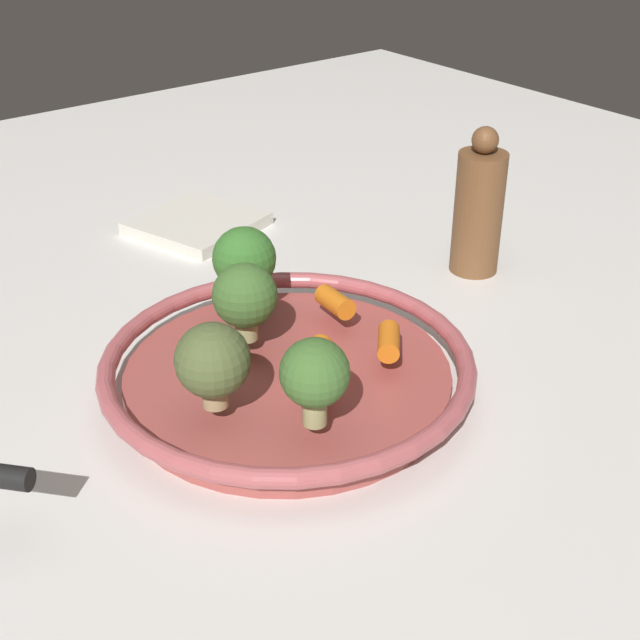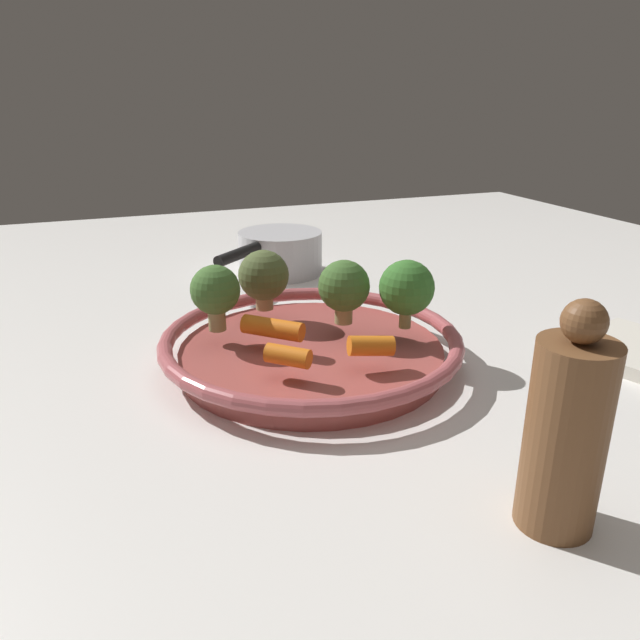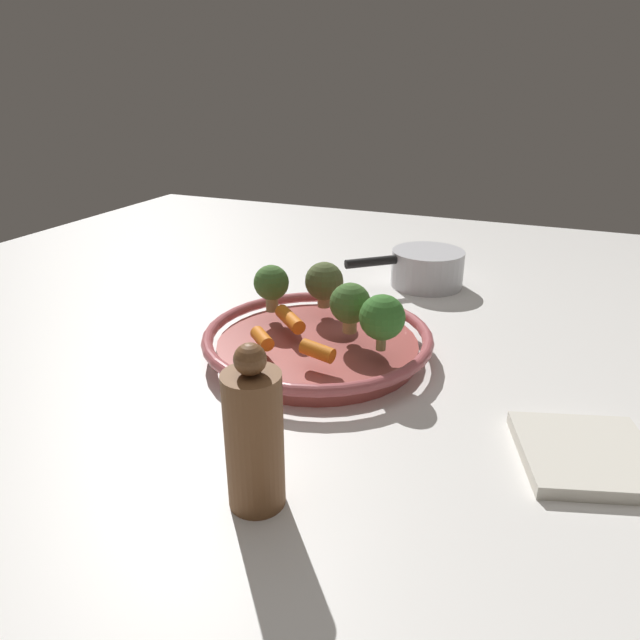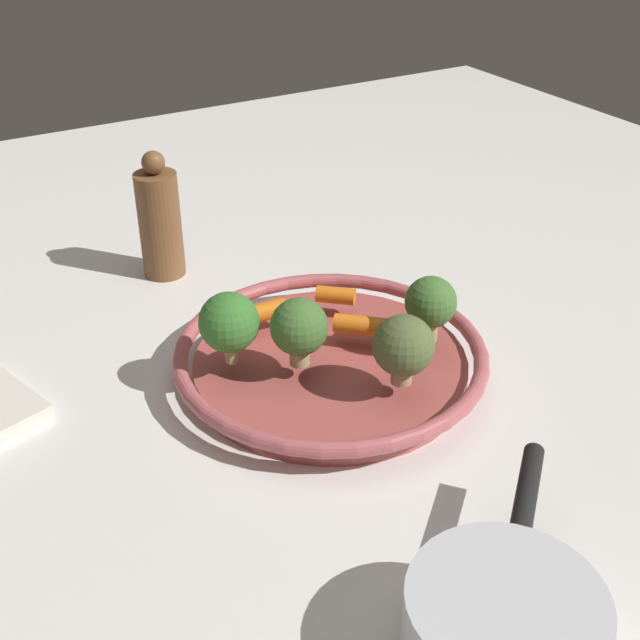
% 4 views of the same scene
% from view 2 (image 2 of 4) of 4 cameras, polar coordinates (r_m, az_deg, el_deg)
% --- Properties ---
extents(ground_plane, '(1.81, 1.81, 0.00)m').
position_cam_2_polar(ground_plane, '(0.65, -0.81, -4.15)').
color(ground_plane, silver).
extents(serving_bowl, '(0.31, 0.31, 0.04)m').
position_cam_2_polar(serving_bowl, '(0.64, -0.82, -2.54)').
color(serving_bowl, '#A84C47').
rests_on(serving_bowl, ground_plane).
extents(baby_carrot_right, '(0.06, 0.06, 0.02)m').
position_cam_2_polar(baby_carrot_right, '(0.62, -4.44, -0.76)').
color(baby_carrot_right, orange).
rests_on(baby_carrot_right, serving_bowl).
extents(baby_carrot_back, '(0.03, 0.05, 0.02)m').
position_cam_2_polar(baby_carrot_back, '(0.57, 4.79, -2.42)').
color(baby_carrot_back, orange).
rests_on(baby_carrot_back, serving_bowl).
extents(baby_carrot_left, '(0.04, 0.04, 0.02)m').
position_cam_2_polar(baby_carrot_left, '(0.55, -3.01, -3.37)').
color(baby_carrot_left, orange).
rests_on(baby_carrot_left, serving_bowl).
extents(broccoli_floret_small, '(0.06, 0.06, 0.07)m').
position_cam_2_polar(broccoli_floret_small, '(0.64, 8.10, 2.97)').
color(broccoli_floret_small, '#9AA666').
rests_on(broccoli_floret_small, serving_bowl).
extents(broccoli_floret_edge, '(0.06, 0.06, 0.07)m').
position_cam_2_polar(broccoli_floret_edge, '(0.69, -5.29, 4.10)').
color(broccoli_floret_edge, tan).
rests_on(broccoli_floret_edge, serving_bowl).
extents(broccoli_floret_mid, '(0.06, 0.06, 0.07)m').
position_cam_2_polar(broccoli_floret_mid, '(0.64, 2.25, 3.10)').
color(broccoli_floret_mid, tan).
rests_on(broccoli_floret_mid, serving_bowl).
extents(broccoli_floret_large, '(0.05, 0.05, 0.07)m').
position_cam_2_polar(broccoli_floret_large, '(0.63, -9.76, 2.65)').
color(broccoli_floret_large, tan).
rests_on(broccoli_floret_large, serving_bowl).
extents(pepper_mill, '(0.05, 0.05, 0.16)m').
position_cam_2_polar(pepper_mill, '(0.42, 22.03, -9.62)').
color(pepper_mill, brown).
rests_on(pepper_mill, ground_plane).
extents(saucepan, '(0.18, 0.19, 0.07)m').
position_cam_2_polar(saucepan, '(0.96, -3.80, 6.31)').
color(saucepan, silver).
rests_on(saucepan, ground_plane).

